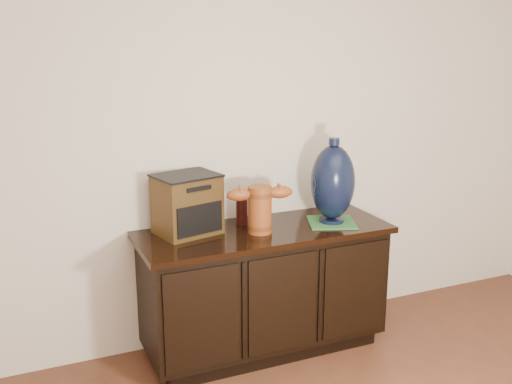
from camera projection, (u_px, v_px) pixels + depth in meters
name	position (u px, v px, depth m)	size (l,w,h in m)	color
sideboard	(264.00, 289.00, 3.52)	(1.46, 0.56, 0.75)	black
terracotta_vessel	(260.00, 207.00, 3.34)	(0.38, 0.16, 0.27)	#98481B
tv_radio	(187.00, 204.00, 3.32)	(0.39, 0.34, 0.34)	#3D280F
green_mat	(331.00, 222.00, 3.54)	(0.27, 0.27, 0.01)	#306C32
lamp_base	(333.00, 183.00, 3.48)	(0.33, 0.33, 0.50)	black
spray_can	(242.00, 209.00, 3.49)	(0.07, 0.07, 0.20)	#57150E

